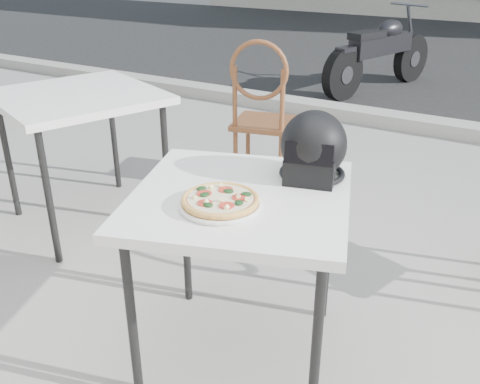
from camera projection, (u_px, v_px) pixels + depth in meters
The scene contains 9 objects.
ground at pixel (380, 334), 2.39m from camera, with size 80.00×80.00×0.00m, color gray.
curb at pixel (480, 133), 4.72m from camera, with size 30.00×0.25×0.12m, color #9A9890.
cafe_table_main at pixel (240, 210), 2.00m from camera, with size 1.00×1.00×0.75m.
plate at pixel (220, 205), 1.86m from camera, with size 0.31×0.31×0.02m.
pizza at pixel (220, 200), 1.85m from camera, with size 0.35×0.35×0.03m.
helmet at pixel (313, 149), 2.05m from camera, with size 0.32×0.32×0.27m.
cafe_table_side at pixel (78, 105), 3.07m from camera, with size 1.11×1.11×0.81m.
cafe_chair_side at pixel (262, 107), 3.59m from camera, with size 0.48×0.48×1.05m.
motorcycle at pixel (380, 54), 6.15m from camera, with size 0.75×1.83×0.94m.
Camera 1 is at (0.40, -1.95, 1.59)m, focal length 40.00 mm.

